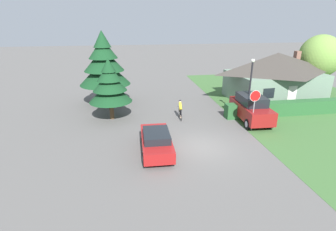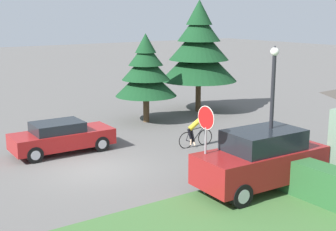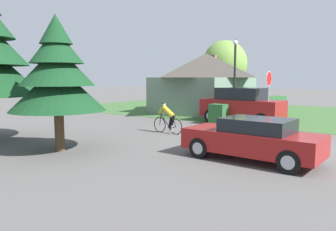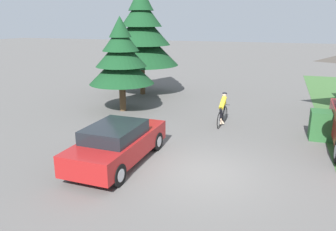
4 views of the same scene
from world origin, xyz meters
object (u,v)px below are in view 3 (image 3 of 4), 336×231
(sedan_left_lane, at_px, (252,139))
(stop_sign, at_px, (269,87))
(street_lamp, at_px, (235,73))
(cyclist, at_px, (168,118))
(parked_suv_right, at_px, (242,106))
(deciduous_tree_right, at_px, (225,64))
(conifer_tall_near, at_px, (57,74))
(cottage_house, at_px, (206,81))

(sedan_left_lane, distance_m, stop_sign, 7.74)
(stop_sign, bearing_deg, street_lamp, -108.64)
(cyclist, xyz_separation_m, parked_suv_right, (5.44, -1.39, 0.33))
(sedan_left_lane, height_order, deciduous_tree_right, deciduous_tree_right)
(cyclist, relative_size, conifer_tall_near, 0.37)
(sedan_left_lane, bearing_deg, deciduous_tree_right, -58.83)
(sedan_left_lane, distance_m, cyclist, 5.99)
(cottage_house, xyz_separation_m, parked_suv_right, (-5.03, -5.41, -1.36))
(cyclist, xyz_separation_m, deciduous_tree_right, (15.91, 5.12, 3.28))
(cottage_house, height_order, deciduous_tree_right, deciduous_tree_right)
(conifer_tall_near, distance_m, deciduous_tree_right, 21.90)
(cottage_house, height_order, cyclist, cottage_house)
(sedan_left_lane, distance_m, deciduous_tree_right, 21.56)
(sedan_left_lane, relative_size, conifer_tall_near, 0.90)
(cottage_house, bearing_deg, sedan_left_lane, -148.39)
(cyclist, xyz_separation_m, conifer_tall_near, (-5.53, 0.82, 2.09))
(cyclist, distance_m, parked_suv_right, 5.63)
(deciduous_tree_right, bearing_deg, sedan_left_lane, -150.42)
(cyclist, height_order, parked_suv_right, parked_suv_right)
(street_lamp, bearing_deg, deciduous_tree_right, 29.91)
(cottage_house, relative_size, street_lamp, 1.97)
(stop_sign, distance_m, conifer_tall_near, 11.01)
(cottage_house, distance_m, parked_suv_right, 7.51)
(parked_suv_right, distance_m, street_lamp, 1.95)
(sedan_left_lane, xyz_separation_m, stop_sign, (7.29, 2.13, 1.48))
(cottage_house, relative_size, stop_sign, 3.21)
(deciduous_tree_right, bearing_deg, cyclist, -162.16)
(cottage_house, relative_size, parked_suv_right, 2.02)
(cottage_house, xyz_separation_m, conifer_tall_near, (-16.00, -3.19, 0.41))
(cottage_house, xyz_separation_m, deciduous_tree_right, (5.44, 1.11, 1.60))
(cyclist, bearing_deg, cottage_house, -64.56)
(cottage_house, relative_size, cyclist, 5.38)
(sedan_left_lane, height_order, parked_suv_right, parked_suv_right)
(parked_suv_right, height_order, deciduous_tree_right, deciduous_tree_right)
(deciduous_tree_right, bearing_deg, stop_sign, -143.27)
(cyclist, bearing_deg, deciduous_tree_right, -67.70)
(stop_sign, xyz_separation_m, deciduous_tree_right, (11.24, 8.38, 1.82))
(sedan_left_lane, height_order, conifer_tall_near, conifer_tall_near)
(conifer_tall_near, bearing_deg, stop_sign, -21.82)
(deciduous_tree_right, bearing_deg, cottage_house, -168.50)
(sedan_left_lane, relative_size, stop_sign, 1.46)
(parked_suv_right, relative_size, conifer_tall_near, 0.98)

